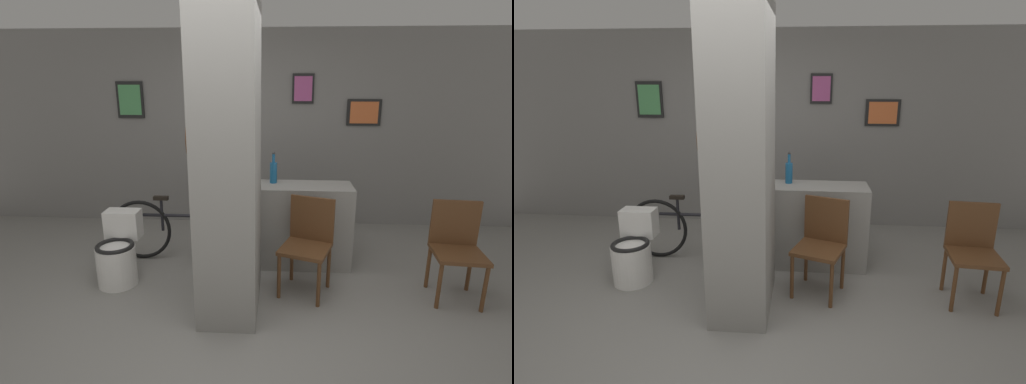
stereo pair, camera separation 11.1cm
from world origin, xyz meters
The scene contains 9 objects.
ground_plane centered at (0.00, 0.00, 0.00)m, with size 14.00×14.00×0.00m, color gray.
wall_back centered at (0.00, 2.63, 1.30)m, with size 8.00×0.09×2.60m.
pillar_center centered at (-0.01, 0.46, 1.30)m, with size 0.52×0.91×2.60m.
counter_shelf centered at (0.46, 1.31, 0.45)m, with size 1.44×0.44×0.90m.
toilet centered at (-1.19, 0.80, 0.30)m, with size 0.39×0.55×0.69m.
chair_near_pillar centered at (0.69, 0.75, 0.51)m, with size 0.55×0.55×0.90m.
chair_by_doorway centered at (2.05, 0.72, 0.51)m, with size 0.47×0.47×0.90m.
bicycle centered at (-0.63, 1.33, 0.36)m, with size 1.70×0.42×0.74m.
bottle_tall centered at (0.35, 1.39, 1.03)m, with size 0.08×0.08×0.34m.
Camera 1 is at (0.41, -2.77, 2.01)m, focal length 28.00 mm.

